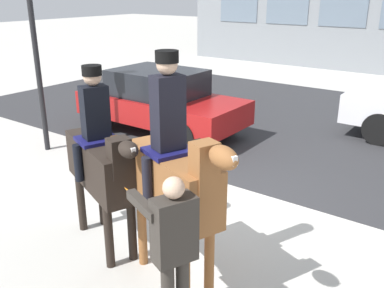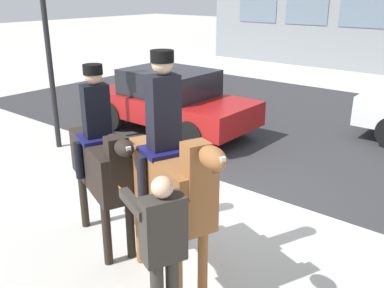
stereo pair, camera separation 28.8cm
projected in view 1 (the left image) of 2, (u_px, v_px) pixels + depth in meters
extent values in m
plane|color=#B2AFA8|center=(225.00, 199.00, 7.06)|extent=(80.00, 80.00, 0.00)
cube|color=#2D2D30|center=(326.00, 128.00, 10.67)|extent=(19.39, 8.50, 0.01)
cube|color=slate|center=(239.00, 0.00, 19.91)|extent=(1.95, 0.02, 1.95)
cube|color=slate|center=(288.00, 1.00, 18.56)|extent=(1.95, 0.02, 1.95)
cube|color=slate|center=(344.00, 2.00, 17.22)|extent=(1.95, 0.02, 1.95)
cube|color=black|center=(101.00, 165.00, 5.45)|extent=(1.50, 0.95, 0.60)
cylinder|color=black|center=(132.00, 229.00, 5.37)|extent=(0.11, 0.11, 0.85)
cylinder|color=black|center=(109.00, 236.00, 5.21)|extent=(0.11, 0.11, 0.85)
cylinder|color=black|center=(102.00, 197.00, 6.19)|extent=(0.11, 0.11, 0.85)
cylinder|color=black|center=(81.00, 202.00, 6.04)|extent=(0.11, 0.11, 0.85)
cube|color=black|center=(119.00, 157.00, 4.84)|extent=(0.28, 0.30, 0.45)
cube|color=#382314|center=(115.00, 152.00, 4.93)|extent=(0.07, 0.09, 0.41)
ellipsoid|color=black|center=(128.00, 149.00, 4.57)|extent=(0.36, 0.30, 0.18)
cube|color=silver|center=(132.00, 150.00, 4.49)|extent=(0.12, 0.09, 0.07)
cylinder|color=#382314|center=(82.00, 154.00, 6.10)|extent=(0.09, 0.09, 0.55)
cube|color=#14144C|center=(97.00, 139.00, 5.40)|extent=(0.58, 0.61, 0.05)
cube|color=black|center=(95.00, 112.00, 5.28)|extent=(0.32, 0.38, 0.66)
sphere|color=#D1A889|center=(92.00, 77.00, 5.13)|extent=(0.22, 0.22, 0.22)
cylinder|color=black|center=(92.00, 70.00, 5.10)|extent=(0.24, 0.24, 0.12)
cylinder|color=black|center=(118.00, 154.00, 5.63)|extent=(0.11, 0.11, 0.48)
cylinder|color=black|center=(78.00, 163.00, 5.36)|extent=(0.11, 0.11, 0.48)
cube|color=brown|center=(172.00, 182.00, 4.66)|extent=(1.45, 0.91, 0.65)
cylinder|color=brown|center=(209.00, 263.00, 4.62)|extent=(0.11, 0.11, 0.96)
cylinder|color=brown|center=(185.00, 272.00, 4.46)|extent=(0.11, 0.11, 0.96)
cylinder|color=brown|center=(164.00, 223.00, 5.41)|extent=(0.11, 0.11, 0.96)
cylinder|color=brown|center=(142.00, 230.00, 5.25)|extent=(0.11, 0.11, 0.96)
cube|color=brown|center=(204.00, 169.00, 4.05)|extent=(0.27, 0.30, 0.55)
cube|color=black|center=(197.00, 163.00, 4.14)|extent=(0.07, 0.09, 0.49)
ellipsoid|color=brown|center=(223.00, 158.00, 3.74)|extent=(0.40, 0.31, 0.21)
cube|color=silver|center=(231.00, 159.00, 3.65)|extent=(0.14, 0.09, 0.08)
cylinder|color=black|center=(143.00, 169.00, 5.28)|extent=(0.09, 0.09, 0.55)
cube|color=#14144C|center=(169.00, 151.00, 4.60)|extent=(0.56, 0.60, 0.05)
cube|color=black|center=(168.00, 113.00, 4.45)|extent=(0.32, 0.38, 0.79)
sphere|color=#D1A889|center=(167.00, 64.00, 4.28)|extent=(0.22, 0.22, 0.22)
cylinder|color=black|center=(167.00, 56.00, 4.26)|extent=(0.24, 0.24, 0.12)
cylinder|color=black|center=(190.00, 169.00, 4.83)|extent=(0.11, 0.11, 0.52)
cylinder|color=black|center=(147.00, 180.00, 4.56)|extent=(0.11, 0.11, 0.52)
cube|color=#332D28|center=(174.00, 230.00, 3.86)|extent=(0.36, 0.45, 0.64)
sphere|color=#D1A889|center=(174.00, 188.00, 3.72)|extent=(0.20, 0.20, 0.20)
cube|color=#332D28|center=(143.00, 205.00, 3.94)|extent=(0.54, 0.30, 0.09)
cone|color=orange|center=(128.00, 191.00, 4.22)|extent=(0.18, 0.11, 0.04)
cube|color=maroon|center=(161.00, 107.00, 10.16)|extent=(4.03, 1.78, 0.55)
cube|color=black|center=(158.00, 83.00, 10.02)|extent=(2.02, 1.56, 0.60)
cylinder|color=black|center=(183.00, 137.00, 8.94)|extent=(0.70, 0.21, 0.70)
cylinder|color=black|center=(224.00, 119.00, 10.18)|extent=(0.70, 0.21, 0.70)
cylinder|color=black|center=(100.00, 117.00, 10.32)|extent=(0.70, 0.21, 0.70)
cylinder|color=black|center=(146.00, 103.00, 11.56)|extent=(0.70, 0.21, 0.70)
cylinder|color=black|center=(379.00, 129.00, 9.42)|extent=(0.72, 0.22, 0.72)
cylinder|color=black|center=(39.00, 74.00, 8.69)|extent=(0.11, 0.11, 3.27)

